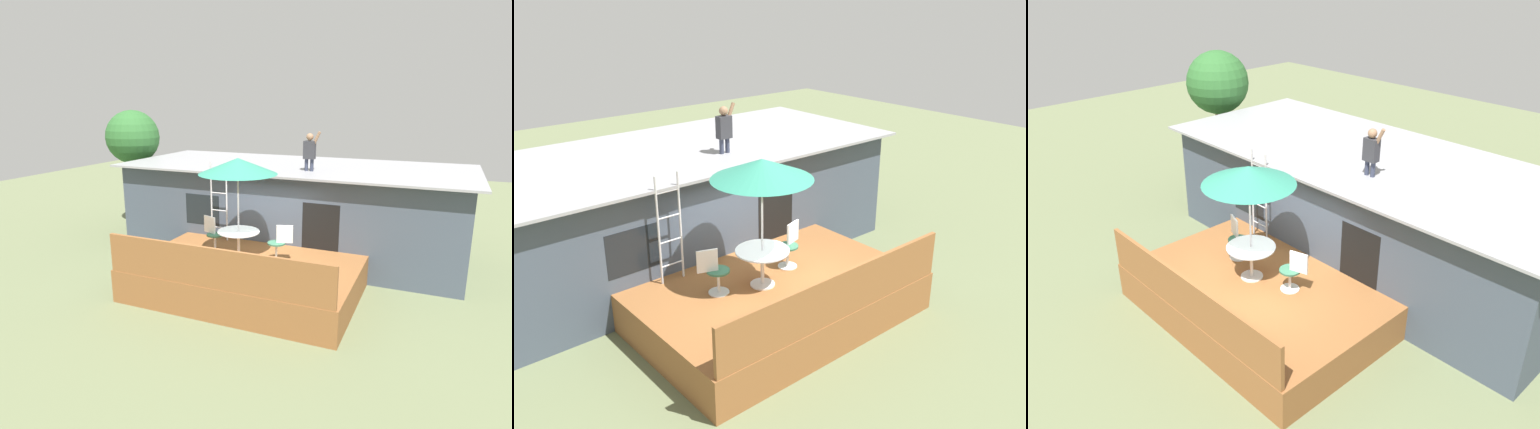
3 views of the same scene
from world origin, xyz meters
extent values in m
plane|color=#66704C|center=(0.00, 0.00, 0.00)|extent=(40.00, 40.00, 0.00)
cube|color=#424C5B|center=(0.00, 3.60, 1.34)|extent=(10.00, 4.00, 2.67)
cube|color=#99999E|center=(0.00, 3.60, 2.70)|extent=(10.50, 4.50, 0.06)
cube|color=black|center=(-2.16, 1.61, 1.55)|extent=(1.10, 0.03, 0.90)
cube|color=black|center=(1.40, 1.61, 1.05)|extent=(1.00, 0.03, 2.00)
cube|color=brown|center=(0.00, 0.00, 0.40)|extent=(5.39, 3.57, 0.80)
cube|color=brown|center=(0.00, -1.74, 1.25)|extent=(5.29, 0.08, 0.90)
cylinder|color=silver|center=(-0.26, 0.07, 0.82)|extent=(0.48, 0.48, 0.03)
cylinder|color=silver|center=(-0.26, 0.07, 1.17)|extent=(0.07, 0.07, 0.71)
cylinder|color=silver|center=(-0.26, 0.07, 1.53)|extent=(1.04, 1.04, 0.03)
cylinder|color=silver|center=(-0.26, 0.07, 2.00)|extent=(0.04, 0.04, 2.40)
cone|color=#338C72|center=(-0.26, 0.07, 3.15)|extent=(1.90, 1.90, 0.38)
cylinder|color=silver|center=(-1.72, 1.36, 1.90)|extent=(0.04, 0.04, 2.20)
cylinder|color=silver|center=(-1.24, 1.36, 1.90)|extent=(0.04, 0.04, 2.20)
cylinder|color=silver|center=(-1.48, 1.36, 1.15)|extent=(0.48, 0.03, 0.03)
cylinder|color=silver|center=(-1.48, 1.36, 1.65)|extent=(0.48, 0.03, 0.03)
cylinder|color=silver|center=(-1.48, 1.36, 2.15)|extent=(0.48, 0.03, 0.03)
cylinder|color=silver|center=(-1.48, 1.36, 2.65)|extent=(0.48, 0.03, 0.03)
cylinder|color=#33384C|center=(0.67, 2.60, 2.90)|extent=(0.10, 0.10, 0.34)
cylinder|color=#33384C|center=(0.83, 2.60, 2.90)|extent=(0.10, 0.10, 0.34)
cube|color=#333338|center=(0.75, 2.60, 3.32)|extent=(0.32, 0.20, 0.50)
sphere|color=#997051|center=(0.75, 2.60, 3.68)|extent=(0.20, 0.20, 0.20)
cylinder|color=#997051|center=(0.93, 2.60, 3.62)|extent=(0.26, 0.08, 0.44)
cylinder|color=silver|center=(-1.08, 0.37, 0.81)|extent=(0.40, 0.40, 0.02)
cylinder|color=silver|center=(-1.08, 0.37, 1.03)|extent=(0.06, 0.06, 0.44)
cylinder|color=#33664C|center=(-1.08, 0.37, 1.26)|extent=(0.44, 0.44, 0.04)
cube|color=silver|center=(-1.27, 0.43, 1.50)|extent=(0.39, 0.17, 0.44)
cylinder|color=silver|center=(0.64, 0.34, 0.81)|extent=(0.40, 0.40, 0.02)
cylinder|color=silver|center=(0.64, 0.34, 1.03)|extent=(0.06, 0.06, 0.44)
cylinder|color=#33664C|center=(0.64, 0.34, 1.26)|extent=(0.44, 0.44, 0.04)
cube|color=silver|center=(0.83, 0.40, 1.50)|extent=(0.39, 0.15, 0.44)
cylinder|color=brown|center=(-6.35, 3.91, 1.48)|extent=(0.25, 0.25, 2.97)
sphere|color=#2D662D|center=(-6.35, 3.91, 3.36)|extent=(1.94, 1.94, 1.94)
camera|label=1|loc=(4.25, -9.33, 4.65)|focal=31.01mm
camera|label=2|loc=(-6.49, -7.53, 6.18)|focal=40.14mm
camera|label=3|loc=(7.38, -6.16, 7.19)|focal=38.09mm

